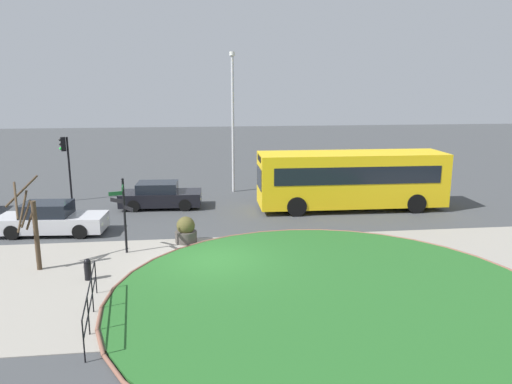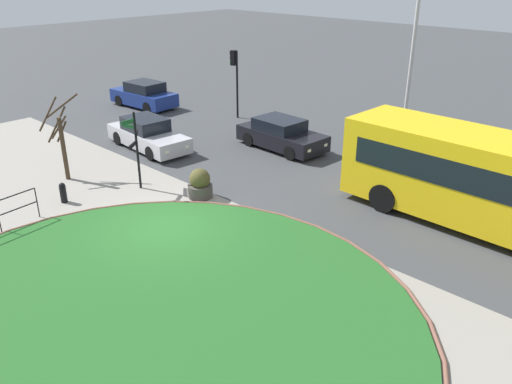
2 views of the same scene
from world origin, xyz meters
The scene contains 14 objects.
ground centered at (0.00, 0.00, 0.00)m, with size 120.00×120.00×0.00m, color #3D3F42.
sidewalk_paving centered at (0.00, -1.55, 0.01)m, with size 32.00×8.90×0.02m, color gray.
grass_island centered at (3.53, -3.56, 0.05)m, with size 13.72×13.72×0.10m, color #235B23.
grass_kerb_ring centered at (3.53, -3.56, 0.06)m, with size 14.03×14.03×0.11m, color brown.
signpost_directional centered at (-3.38, 1.34, 1.76)m, with size 1.01×1.09×2.99m.
bollard_foreground centered at (-4.27, -1.26, 0.39)m, with size 0.23×0.23×0.77m.
bus_yellow centered at (7.49, 7.11, 1.62)m, with size 9.78×2.79×3.00m.
car_near_lane centered at (-6.98, 4.37, 0.65)m, with size 4.71×2.04×1.42m.
car_far_lane centered at (-13.35, 8.68, 0.70)m, with size 4.29×2.07×1.50m.
car_trailing centered at (-2.53, 8.58, 0.65)m, with size 4.34×2.04×1.38m.
traffic_light_near centered at (-7.80, 10.79, 2.66)m, with size 0.48×0.32×3.63m.
lamppost_tall centered at (1.66, 12.11, 4.46)m, with size 0.32×0.32×8.33m.
planter_near_signpost centered at (-1.06, 2.40, 0.51)m, with size 0.90×0.90×1.12m.
street_tree_bare centered at (-6.33, -0.04, 1.64)m, with size 1.02×1.64×3.29m.
Camera 2 is at (12.37, -8.79, 7.92)m, focal length 36.54 mm.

